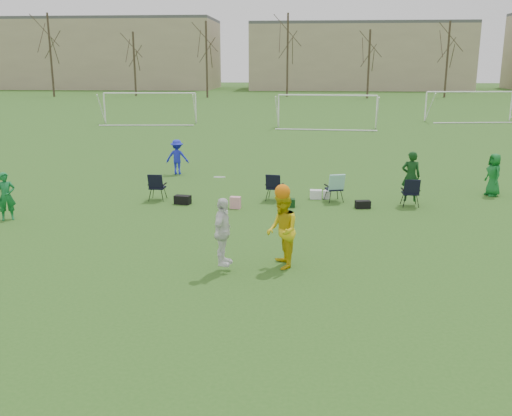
# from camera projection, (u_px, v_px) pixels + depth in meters

# --- Properties ---
(ground) EXTENTS (260.00, 260.00, 0.00)m
(ground) POSITION_uv_depth(u_px,v_px,m) (201.00, 290.00, 12.31)
(ground) COLOR #2C591B
(ground) RESTS_ON ground
(fielder_green_near) EXTENTS (0.66, 0.58, 1.51)m
(fielder_green_near) POSITION_uv_depth(u_px,v_px,m) (6.00, 196.00, 17.66)
(fielder_green_near) COLOR #136D31
(fielder_green_near) RESTS_ON ground
(fielder_blue) EXTENTS (0.99, 0.57, 1.52)m
(fielder_blue) POSITION_uv_depth(u_px,v_px,m) (177.00, 157.00, 24.92)
(fielder_blue) COLOR #1B24CA
(fielder_blue) RESTS_ON ground
(fielder_green_far) EXTENTS (0.65, 0.86, 1.57)m
(fielder_green_far) POSITION_uv_depth(u_px,v_px,m) (494.00, 175.00, 20.88)
(fielder_green_far) COLOR #126626
(fielder_green_far) RESTS_ON ground
(center_contest) EXTENTS (2.06, 1.42, 2.28)m
(center_contest) POSITION_uv_depth(u_px,v_px,m) (262.00, 230.00, 13.39)
(center_contest) COLOR white
(center_contest) RESTS_ON ground
(sideline_setup) EXTENTS (9.48, 1.91, 1.87)m
(sideline_setup) POSITION_uv_depth(u_px,v_px,m) (316.00, 187.00, 19.87)
(sideline_setup) COLOR #0F3713
(sideline_setup) RESTS_ON ground
(goal_left) EXTENTS (7.39, 0.76, 2.46)m
(goal_left) POSITION_uv_depth(u_px,v_px,m) (150.00, 99.00, 45.43)
(goal_left) COLOR white
(goal_left) RESTS_ON ground
(goal_mid) EXTENTS (7.40, 0.63, 2.46)m
(goal_mid) POSITION_uv_depth(u_px,v_px,m) (327.00, 102.00, 42.43)
(goal_mid) COLOR white
(goal_mid) RESTS_ON ground
(goal_right) EXTENTS (7.35, 1.14, 2.46)m
(goal_right) POSITION_uv_depth(u_px,v_px,m) (469.00, 98.00, 47.32)
(goal_right) COLOR white
(goal_right) RESTS_ON ground
(tree_line) EXTENTS (110.28, 3.28, 11.40)m
(tree_line) POSITION_uv_depth(u_px,v_px,m) (289.00, 60.00, 78.48)
(tree_line) COLOR #382B21
(tree_line) RESTS_ON ground
(building_row) EXTENTS (126.00, 16.00, 13.00)m
(building_row) POSITION_uv_depth(u_px,v_px,m) (328.00, 55.00, 103.02)
(building_row) COLOR tan
(building_row) RESTS_ON ground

